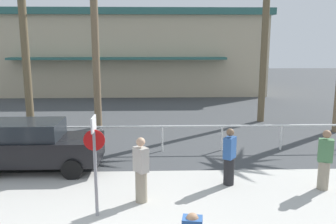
# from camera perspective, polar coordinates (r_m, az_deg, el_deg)

# --- Properties ---
(ground_plane) EXTENTS (80.00, 80.00, 0.00)m
(ground_plane) POSITION_cam_1_polar(r_m,az_deg,el_deg) (15.99, -5.30, -4.53)
(ground_plane) COLOR #424447
(sidewalk_strip) EXTENTS (44.00, 4.00, 0.02)m
(sidewalk_strip) POSITION_cam_1_polar(r_m,az_deg,el_deg) (10.54, -7.14, -13.12)
(sidewalk_strip) COLOR beige
(sidewalk_strip) RESTS_ON ground
(building_backdrop) EXTENTS (23.26, 9.52, 6.65)m
(building_backdrop) POSITION_cam_1_polar(r_m,az_deg,el_deg) (31.54, -7.05, 9.43)
(building_backdrop) COLOR #BCAD8E
(building_backdrop) RESTS_ON ground
(rail_fence) EXTENTS (21.50, 0.08, 1.04)m
(rail_fence) POSITION_cam_1_polar(r_m,az_deg,el_deg) (14.33, -5.70, -2.93)
(rail_fence) COLOR white
(rail_fence) RESTS_ON ground
(stop_sign_bike_lane) EXTENTS (0.52, 0.56, 2.56)m
(stop_sign_bike_lane) POSITION_cam_1_polar(r_m,az_deg,el_deg) (9.01, -11.46, -6.22)
(stop_sign_bike_lane) COLOR gray
(stop_sign_bike_lane) RESTS_ON ground
(palm_tree_3) EXTENTS (3.39, 3.36, 6.82)m
(palm_tree_3) POSITION_cam_1_polar(r_m,az_deg,el_deg) (18.08, -22.01, 13.09)
(palm_tree_3) COLOR brown
(palm_tree_3) RESTS_ON ground
(palm_tree_4) EXTENTS (3.10, 2.95, 8.16)m
(palm_tree_4) POSITION_cam_1_polar(r_m,az_deg,el_deg) (18.14, -11.64, 16.63)
(palm_tree_4) COLOR #756047
(palm_tree_4) RESTS_ON ground
(car_black_1) EXTENTS (4.40, 2.02, 1.69)m
(car_black_1) POSITION_cam_1_polar(r_m,az_deg,el_deg) (13.03, -20.43, -4.93)
(car_black_1) COLOR black
(car_black_1) RESTS_ON ground
(pedestrian_0) EXTENTS (0.45, 0.48, 1.77)m
(pedestrian_0) POSITION_cam_1_polar(r_m,az_deg,el_deg) (11.15, 9.62, -7.31)
(pedestrian_0) COLOR #232326
(pedestrian_0) RESTS_ON ground
(pedestrian_1) EXTENTS (0.45, 0.48, 1.83)m
(pedestrian_1) POSITION_cam_1_polar(r_m,az_deg,el_deg) (9.89, -4.25, -9.46)
(pedestrian_1) COLOR gray
(pedestrian_1) RESTS_ON ground
(pedestrian_2) EXTENTS (0.46, 0.41, 1.81)m
(pedestrian_2) POSITION_cam_1_polar(r_m,az_deg,el_deg) (11.60, 23.40, -7.26)
(pedestrian_2) COLOR gray
(pedestrian_2) RESTS_ON ground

